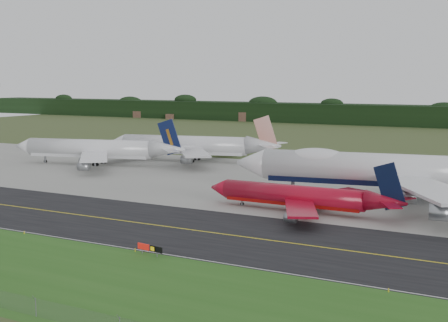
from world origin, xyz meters
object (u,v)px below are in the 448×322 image
jet_ba_747 (399,171)px  taxiway_sign (150,248)px  jet_navy_gold (99,149)px  jet_star_tail (193,146)px  jet_red_737 (303,197)px

jet_ba_747 → taxiway_sign: 67.54m
jet_navy_gold → taxiway_sign: bearing=-46.3°
jet_navy_gold → taxiway_sign: size_ratio=11.59×
jet_ba_747 → taxiway_sign: bearing=-110.4°
jet_navy_gold → jet_ba_747: bearing=-8.4°
jet_ba_747 → jet_navy_gold: (-97.58, 14.39, -1.77)m
jet_navy_gold → jet_star_tail: (22.18, 21.37, 0.30)m
jet_red_737 → jet_navy_gold: 90.85m
jet_star_tail → jet_navy_gold: bearing=-136.1°
jet_red_737 → jet_star_tail: jet_star_tail is taller
jet_ba_747 → jet_navy_gold: bearing=171.6°
jet_ba_747 → jet_star_tail: jet_ba_747 is taller
taxiway_sign → jet_ba_747: bearing=69.6°
jet_ba_747 → jet_red_737: bearing=-123.2°
jet_ba_747 → jet_navy_gold: size_ratio=1.36×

